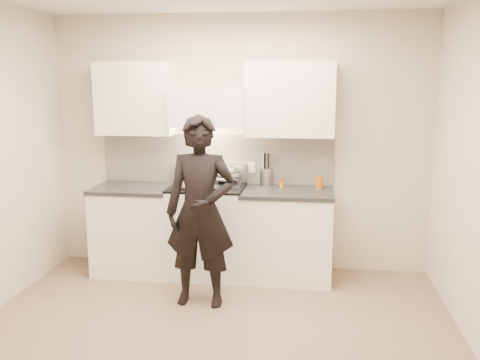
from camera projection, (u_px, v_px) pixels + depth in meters
The scene contains 11 objects.
ground_plane at pixel (211, 338), 4.24m from camera, with size 4.00×4.00×0.00m, color #7F634B.
room_shell at pixel (210, 133), 4.32m from camera, with size 4.04×3.54×2.70m.
stove at pixel (207, 230), 5.58m from camera, with size 0.76×0.65×0.96m.
counter_right at pixel (287, 234), 5.48m from camera, with size 0.92×0.67×0.92m.
counter_left at pixel (135, 229), 5.68m from camera, with size 0.82×0.67×0.92m.
wok at pixel (227, 173), 5.59m from camera, with size 0.36×0.44×0.29m.
stock_pot at pixel (190, 179), 5.38m from camera, with size 0.33×0.29×0.16m.
utensil_crock at pixel (266, 175), 5.64m from camera, with size 0.13×0.13×0.34m.
spice_jar at pixel (282, 183), 5.54m from camera, with size 0.04×0.04×0.09m.
oil_glass at pixel (319, 183), 5.45m from camera, with size 0.08×0.08×0.13m.
person at pixel (200, 212), 4.77m from camera, with size 0.63×0.41×1.72m, color black.
Camera 1 is at (0.74, -3.87, 2.02)m, focal length 40.00 mm.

